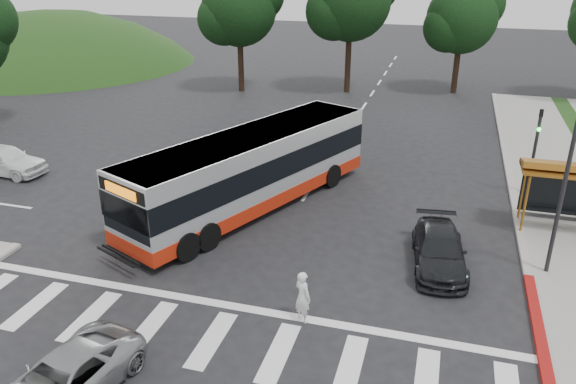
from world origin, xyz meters
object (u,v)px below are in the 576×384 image
at_px(pedestrian, 303,297).
at_px(silver_suv_south, 64,380).
at_px(transit_bus, 252,172).
at_px(dark_sedan, 439,250).

bearing_deg(pedestrian, silver_suv_south, 79.99).
relative_size(transit_bus, pedestrian, 7.56).
distance_m(transit_bus, dark_sedan, 8.45).
height_order(transit_bus, dark_sedan, transit_bus).
distance_m(pedestrian, silver_suv_south, 6.75).
bearing_deg(dark_sedan, transit_bus, 153.66).
relative_size(pedestrian, silver_suv_south, 0.39).
bearing_deg(pedestrian, dark_sedan, -95.42).
bearing_deg(silver_suv_south, transit_bus, 97.55).
bearing_deg(dark_sedan, silver_suv_south, -139.95).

